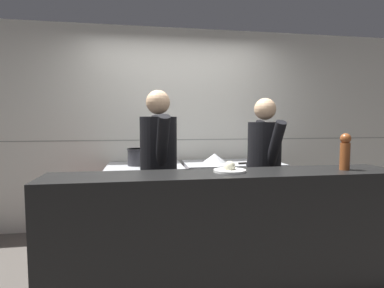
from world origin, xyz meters
TOP-DOWN VIEW (x-y plane):
  - ground_plane at (0.00, 0.00)m, footprint 14.00×14.00m
  - wall_back_tiled at (0.00, 1.54)m, footprint 8.00×0.06m
  - oven_range at (-0.46, 1.14)m, footprint 0.89×0.71m
  - prep_counter at (0.62, 1.14)m, footprint 1.19×0.65m
  - pass_counter at (0.17, -0.25)m, footprint 2.73×0.45m
  - stock_pot at (-0.54, 1.14)m, footprint 0.24×0.24m
  - mixing_bowl_steel at (0.41, 1.21)m, footprint 0.30×0.30m
  - chefs_knife at (0.78, 0.99)m, footprint 0.34×0.10m
  - plated_dish_main at (0.18, -0.22)m, footprint 0.25×0.25m
  - pepper_mill at (1.12, -0.28)m, footprint 0.08×0.08m
  - chef_head_cook at (-0.33, 0.35)m, footprint 0.38×0.74m
  - chef_sous at (0.72, 0.39)m, footprint 0.36×0.71m

SIDE VIEW (x-z plane):
  - ground_plane at x=0.00m, z-range 0.00..0.00m
  - oven_range at x=-0.46m, z-range 0.00..0.88m
  - prep_counter at x=0.62m, z-range 0.00..0.88m
  - pass_counter at x=0.17m, z-range 0.00..1.00m
  - chefs_knife at x=0.78m, z-range 0.88..0.90m
  - chef_sous at x=0.72m, z-range 0.09..1.72m
  - chef_head_cook at x=-0.33m, z-range 0.09..1.78m
  - mixing_bowl_steel at x=0.41m, z-range 0.88..0.99m
  - stock_pot at x=-0.54m, z-range 0.88..1.08m
  - plated_dish_main at x=0.18m, z-range 0.99..1.07m
  - pepper_mill at x=1.12m, z-range 1.02..1.31m
  - wall_back_tiled at x=0.00m, z-range 0.00..2.60m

